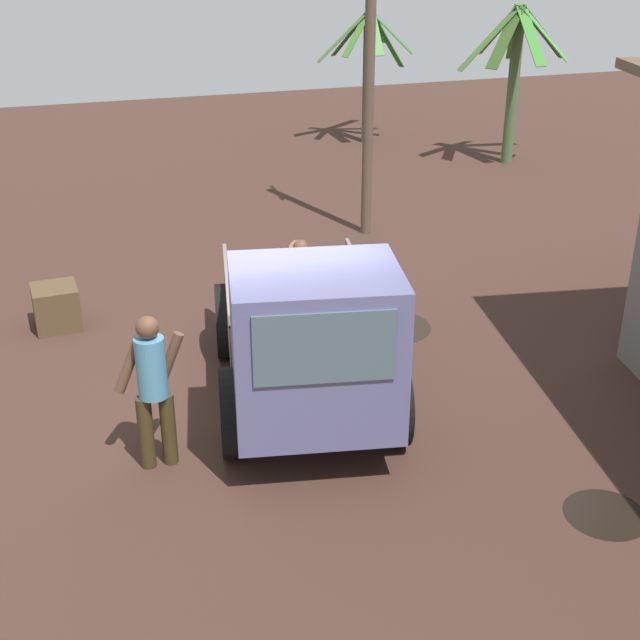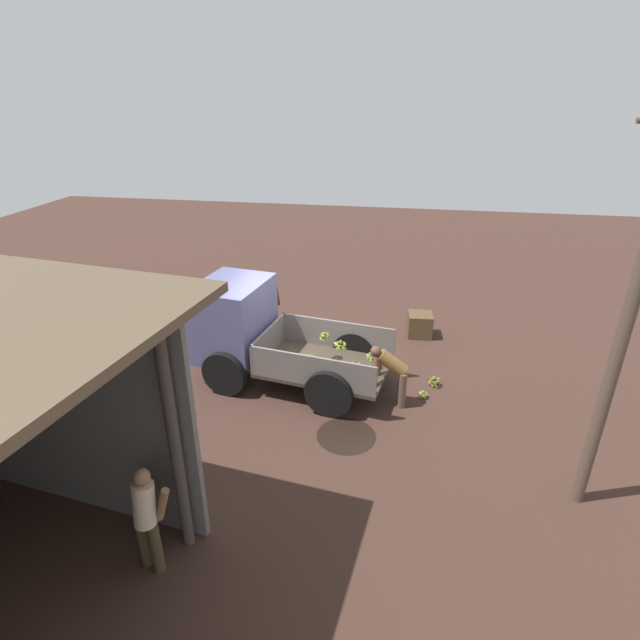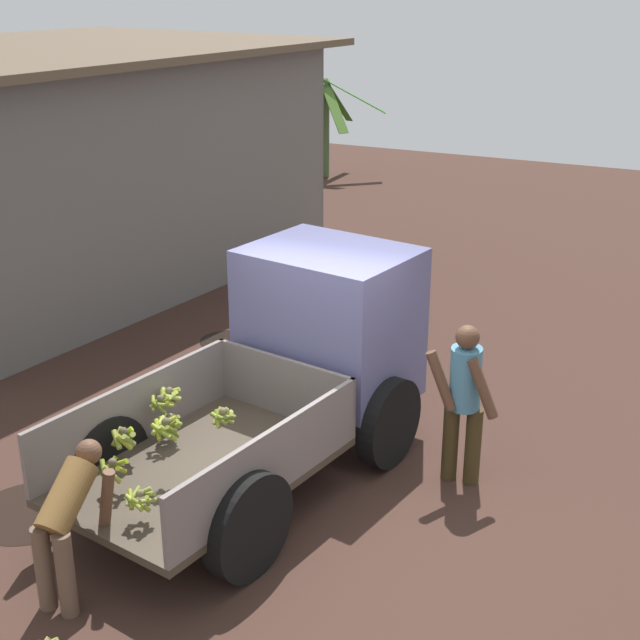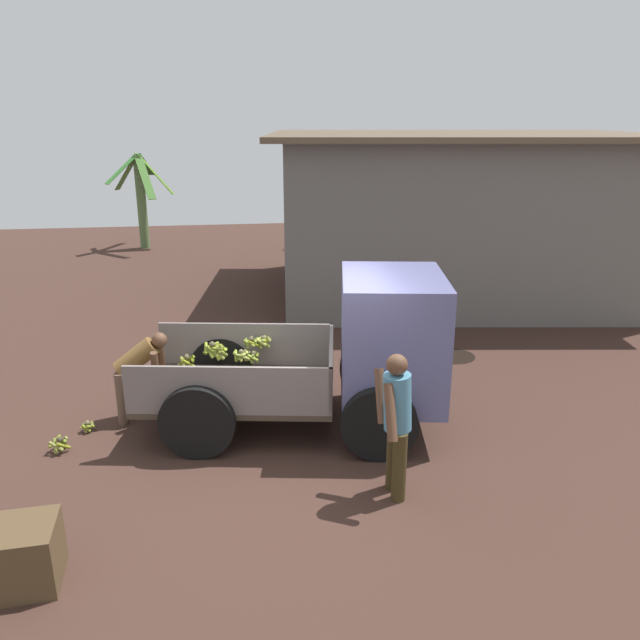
% 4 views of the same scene
% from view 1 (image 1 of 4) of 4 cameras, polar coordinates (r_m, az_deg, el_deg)
% --- Properties ---
extents(ground, '(36.00, 36.00, 0.00)m').
position_cam_1_polar(ground, '(10.85, -3.42, -5.17)').
color(ground, '#3D2720').
extents(mud_patch_0, '(1.12, 1.12, 0.01)m').
position_cam_1_polar(mud_patch_0, '(12.65, 4.61, -0.43)').
color(mud_patch_0, black).
rests_on(mud_patch_0, ground).
extents(mud_patch_1, '(0.83, 0.83, 0.01)m').
position_cam_1_polar(mud_patch_1, '(9.45, 17.80, -11.75)').
color(mud_patch_1, black).
rests_on(mud_patch_1, ground).
extents(cargo_truck, '(4.33, 2.54, 2.18)m').
position_cam_1_polar(cargo_truck, '(9.65, -0.56, -1.64)').
color(cargo_truck, '#40362A').
rests_on(cargo_truck, ground).
extents(utility_pole, '(0.98, 0.18, 6.02)m').
position_cam_1_polar(utility_pole, '(15.45, 3.20, 16.40)').
color(utility_pole, brown).
rests_on(utility_pole, ground).
extents(banana_palm_0, '(2.31, 2.28, 3.11)m').
position_cam_1_polar(banana_palm_0, '(22.06, 3.09, 15.65)').
color(banana_palm_0, '#42593C').
rests_on(banana_palm_0, ground).
extents(banana_palm_4, '(2.04, 2.72, 3.43)m').
position_cam_1_polar(banana_palm_4, '(20.62, 12.31, 15.00)').
color(banana_palm_4, '#465D38').
rests_on(banana_palm_4, ground).
extents(person_foreground_visitor, '(0.38, 0.77, 1.74)m').
position_cam_1_polar(person_foreground_visitor, '(9.39, -10.66, -4.08)').
color(person_foreground_visitor, '#3A2E17').
rests_on(person_foreground_visitor, ground).
extents(person_worker_loading, '(0.77, 0.66, 1.30)m').
position_cam_1_polar(person_worker_loading, '(12.64, -1.72, 3.43)').
color(person_worker_loading, brown).
rests_on(person_worker_loading, ground).
extents(banana_bunch_on_ground_0, '(0.21, 0.21, 0.16)m').
position_cam_1_polar(banana_bunch_on_ground_0, '(13.45, -3.70, 1.66)').
color(banana_bunch_on_ground_0, brown).
rests_on(banana_bunch_on_ground_0, ground).
extents(banana_bunch_on_ground_1, '(0.28, 0.28, 0.22)m').
position_cam_1_polar(banana_bunch_on_ground_1, '(13.56, -6.07, 1.92)').
color(banana_bunch_on_ground_1, '#433C2B').
rests_on(banana_bunch_on_ground_1, ground).
extents(wooden_crate_0, '(0.66, 0.66, 0.61)m').
position_cam_1_polar(wooden_crate_0, '(13.03, -16.52, 0.80)').
color(wooden_crate_0, '#503C26').
rests_on(wooden_crate_0, ground).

